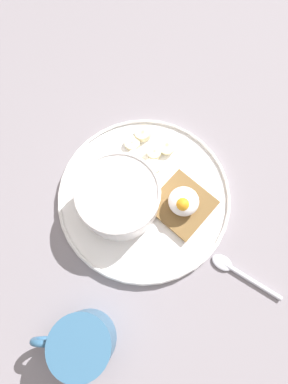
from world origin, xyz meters
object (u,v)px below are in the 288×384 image
object	(u,v)px
banana_slice_right	(135,157)
spoon	(237,272)
banana_slice_front	(132,143)
banana_slice_outer	(167,147)
poached_egg	(184,202)
banana_slice_inner	(143,134)
banana_slice_back	(153,167)
coffee_mug	(83,343)
toast_slice	(182,205)
banana_slice_left	(154,153)
oatmeal_bowl	(119,197)

from	to	relation	value
banana_slice_right	spoon	size ratio (longest dim) A/B	0.33
banana_slice_front	banana_slice_outer	size ratio (longest dim) A/B	0.84
poached_egg	banana_slice_inner	world-z (taller)	poached_egg
banana_slice_back	banana_slice_inner	world-z (taller)	banana_slice_inner
banana_slice_back	banana_slice_inner	distance (cm)	6.94
banana_slice_right	banana_slice_inner	distance (cm)	5.13
poached_egg	coffee_mug	bearing A→B (deg)	21.01
banana_slice_inner	banana_slice_outer	xyz separation A→B (cm)	(-2.20, 4.74, 0.11)
toast_slice	banana_slice_outer	bearing A→B (deg)	-110.72
banana_slice_outer	spoon	world-z (taller)	banana_slice_outer
toast_slice	banana_slice_front	distance (cm)	14.89
banana_slice_back	coffee_mug	world-z (taller)	coffee_mug
banana_slice_left	banana_slice_right	xyz separation A→B (cm)	(3.47, -1.10, 0.08)
banana_slice_inner	oatmeal_bowl	bearing A→B (deg)	40.51
toast_slice	poached_egg	size ratio (longest dim) A/B	2.21
oatmeal_bowl	poached_egg	bearing A→B (deg)	143.99
oatmeal_bowl	spoon	bearing A→B (deg)	116.31
banana_slice_left	banana_slice_inner	bearing A→B (deg)	-94.97
banana_slice_left	poached_egg	bearing A→B (deg)	82.03
poached_egg	banana_slice_back	size ratio (longest dim) A/B	1.24
banana_slice_front	banana_slice_outer	xyz separation A→B (cm)	(-4.97, 4.18, 0.31)
poached_egg	banana_slice_left	xyz separation A→B (cm)	(-1.54, -11.00, -2.16)
banana_slice_left	coffee_mug	xyz separation A→B (cm)	(26.05, 20.41, 2.34)
poached_egg	coffee_mug	distance (cm)	26.26
banana_slice_front	banana_slice_outer	world-z (taller)	banana_slice_outer
banana_slice_outer	spoon	distance (cm)	25.16
banana_slice_outer	oatmeal_bowl	bearing A→B (deg)	18.80
banana_slice_right	coffee_mug	world-z (taller)	coffee_mug
banana_slice_right	poached_egg	bearing A→B (deg)	99.06
poached_egg	banana_slice_back	distance (cm)	9.21
poached_egg	banana_slice_inner	distance (cm)	15.75
banana_slice_front	banana_slice_right	bearing A→B (deg)	68.81
oatmeal_bowl	banana_slice_left	world-z (taller)	oatmeal_bowl
toast_slice	banana_slice_front	world-z (taller)	same
toast_slice	spoon	xyz separation A→B (cm)	(-1.34, 14.30, -1.23)
toast_slice	banana_slice_right	distance (cm)	12.20
banana_slice_front	banana_slice_right	world-z (taller)	banana_slice_right
banana_slice_outer	spoon	bearing A→B (deg)	83.82
toast_slice	banana_slice_front	size ratio (longest dim) A/B	2.92
spoon	banana_slice_left	bearing A→B (deg)	-90.25
banana_slice_right	spoon	xyz separation A→B (cm)	(-3.36, 26.33, -1.39)
poached_egg	banana_slice_front	size ratio (longest dim) A/B	1.32
poached_egg	spoon	world-z (taller)	poached_egg
toast_slice	banana_slice_front	xyz separation A→B (cm)	(0.93, -14.86, -0.12)
banana_slice_left	banana_slice_back	world-z (taller)	banana_slice_left
banana_slice_left	oatmeal_bowl	bearing A→B (deg)	24.25
banana_slice_right	banana_slice_inner	world-z (taller)	banana_slice_right
oatmeal_bowl	coffee_mug	size ratio (longest dim) A/B	1.26
coffee_mug	spoon	bearing A→B (deg)	169.48
banana_slice_left	banana_slice_right	distance (cm)	3.64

